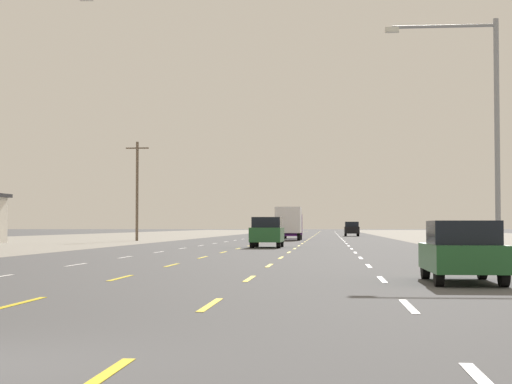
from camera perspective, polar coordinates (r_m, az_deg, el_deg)
The scene contains 13 objects.
ground_plane at distance 74.22m, azimuth 1.92°, elevation -3.38°, with size 572.00×572.00×0.00m, color #4C4C4F.
lot_apron_left at distance 79.45m, azimuth -16.24°, elevation -3.21°, with size 28.00×440.00×0.01m, color gray.
lane_markings at distance 112.68m, azimuth 2.94°, elevation -3.00°, with size 10.64×227.60×0.01m.
signal_span_wire at distance 16.14m, azimuth -8.49°, elevation 12.23°, with size 25.11×0.52×9.69m.
hatchback_far_right_nearest at distance 21.71m, azimuth 13.65°, elevation -3.88°, with size 1.72×3.90×1.54m.
suv_center_turn_near at distance 55.47m, azimuth 0.76°, elevation -2.68°, with size 1.98×4.90×1.98m.
box_truck_center_turn_mid at distance 83.76m, azimuth 2.23°, elevation -2.00°, with size 2.40×7.20×3.23m.
sedan_center_turn_midfar at distance 93.23m, azimuth 2.42°, elevation -2.69°, with size 1.80×4.50×1.46m.
sedan_inner_left_far at distance 102.65m, azimuth 0.65°, elevation -2.65°, with size 1.80×4.50×1.46m.
suv_inner_left_farther at distance 111.71m, azimuth 1.17°, elevation -2.48°, with size 1.98×4.90×1.98m.
suv_far_right_farthest at distance 116.92m, azimuth 6.43°, elevation -2.46°, with size 1.98×4.90×1.98m.
streetlight_right_row_0 at distance 33.06m, azimuth 15.08°, elevation 4.67°, with size 4.23×0.26×9.20m.
utility_pole_left_row_1 at distance 81.34m, azimuth -7.98°, elevation 0.19°, with size 2.20×0.26×9.40m.
Camera 1 is at (3.86, -8.11, 1.41)m, focal length 59.67 mm.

